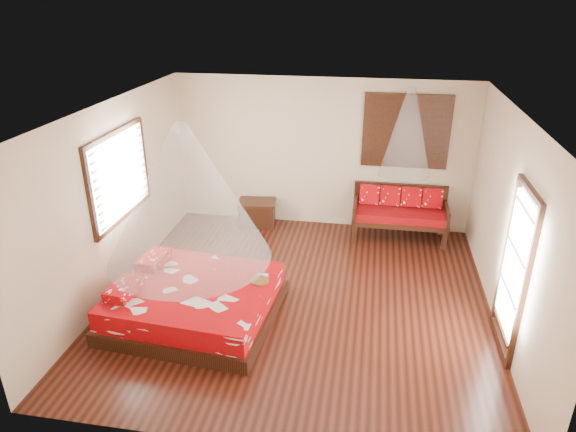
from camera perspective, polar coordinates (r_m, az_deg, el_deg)
name	(u,v)px	position (r m, az deg, el deg)	size (l,w,h in m)	color
room	(300,212)	(7.05, 1.35, 0.43)	(5.54, 5.54, 2.84)	black
bed	(194,301)	(7.32, -10.42, -9.27)	(2.31, 2.12, 0.64)	black
daybed	(400,211)	(9.53, 12.31, 0.60)	(1.69, 0.75, 0.94)	black
storage_chest	(257,213)	(9.93, -3.45, 0.37)	(0.76, 0.60, 0.49)	black
shutter_panel	(406,131)	(9.41, 12.99, 9.14)	(1.52, 0.06, 1.32)	black
window_left	(120,176)	(7.94, -18.17, 4.29)	(0.10, 1.74, 1.34)	black
glazed_door	(514,272)	(6.83, 23.79, -5.70)	(0.08, 1.02, 2.16)	black
wine_tray	(260,278)	(7.14, -3.18, -6.90)	(0.26, 0.26, 0.21)	brown
mosquito_net_main	(186,194)	(6.58, -11.28, 2.43)	(2.13, 2.13, 1.80)	white
mosquito_net_daybed	(408,133)	(8.94, 13.16, 9.01)	(0.88, 0.88, 1.50)	white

